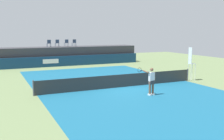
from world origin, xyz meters
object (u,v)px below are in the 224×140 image
Objects in this scene: spectator_chair_right at (74,42)px; umpire_chair at (191,62)px; spectator_chair_left at (57,43)px; spectator_chair_far_left at (49,43)px; net_post_far at (188,75)px; net_post_near at (33,88)px; tennis_player at (151,80)px; spectator_chair_center at (66,43)px.

spectator_chair_right reaches higher than umpire_chair.
spectator_chair_left reaches higher than umpire_chair.
spectator_chair_far_left is 1.00× the size of spectator_chair_left.
spectator_chair_far_left is 17.28m from net_post_far.
spectator_chair_far_left and spectator_chair_right have the same top height.
spectator_chair_right is 0.89× the size of net_post_near.
net_post_far is (5.09, -15.45, -2.19)m from spectator_chair_right.
net_post_near is 0.56× the size of tennis_player.
spectator_chair_left is 18.46m from tennis_player.
net_post_near is at bearing 156.84° from tennis_player.
spectator_chair_left reaches higher than tennis_player.
spectator_chair_left is 0.50× the size of tennis_player.
umpire_chair is at bearing -67.35° from spectator_chair_center.
spectator_chair_right is 17.23m from net_post_near.
spectator_chair_left and spectator_chair_right have the same top height.
spectator_chair_far_left is 1.15m from spectator_chair_left.
spectator_chair_center is 18.41m from tennis_player.
net_post_far is (8.37, -14.96, -2.19)m from spectator_chair_far_left.
spectator_chair_right is at bearing 64.68° from net_post_near.
tennis_player is at bearing -153.07° from umpire_chair.
net_post_far is at bearing -177.61° from umpire_chair.
tennis_player is at bearing -91.33° from spectator_chair_right.
spectator_chair_right is at bearing 108.25° from net_post_far.
net_post_far is at bearing -60.78° from spectator_chair_far_left.
spectator_chair_left is at bearing -177.39° from spectator_chair_right.
umpire_chair is 12.74m from net_post_near.
umpire_chair is at bearing -70.75° from spectator_chair_right.
spectator_chair_left is at bearing 95.51° from tennis_player.
spectator_chair_right is 18.48m from tennis_player.
net_post_far is (-0.30, -0.01, -1.09)m from umpire_chair.
spectator_chair_center is at bearing 67.76° from net_post_near.
net_post_near is 7.50m from tennis_player.
umpire_chair is at bearing 26.93° from tennis_player.
spectator_chair_right is (1.02, 0.07, 0.00)m from spectator_chair_center.
net_post_far is at bearing 0.00° from net_post_near.
spectator_chair_center and spectator_chair_right have the same top height.
spectator_chair_left is (1.09, 0.39, 0.00)m from spectator_chair_far_left.
spectator_chair_right is 0.32× the size of umpire_chair.
spectator_chair_center is 1.02m from spectator_chair_right.
spectator_chair_left reaches higher than net_post_near.
spectator_chair_center reaches higher than tennis_player.
spectator_chair_far_left reaches higher than tennis_player.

